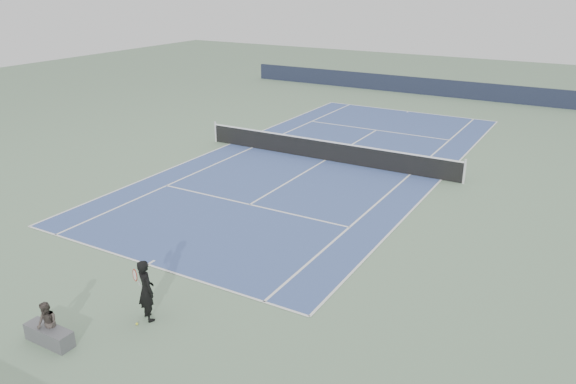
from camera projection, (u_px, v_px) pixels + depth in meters
The scene contains 7 objects.
ground at pixel (326, 160), 26.36m from camera, with size 80.00×80.00×0.00m, color slate.
court_surface at pixel (326, 160), 26.36m from camera, with size 10.97×23.77×0.01m, color #3B518C.
tennis_net at pixel (326, 150), 26.18m from camera, with size 12.90×0.10×1.07m.
windscreen_far at pixel (436, 87), 40.59m from camera, with size 30.00×0.25×1.20m, color black.
tennis_player at pixel (146, 290), 13.84m from camera, with size 0.82×0.66×1.64m.
tennis_ball at pixel (137, 324), 13.85m from camera, with size 0.06×0.06×0.06m, color yellow.
spectator_bench at pixel (48, 329), 13.06m from camera, with size 1.35×0.72×1.10m.
Camera 1 is at (11.10, -22.64, 8.03)m, focal length 35.00 mm.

